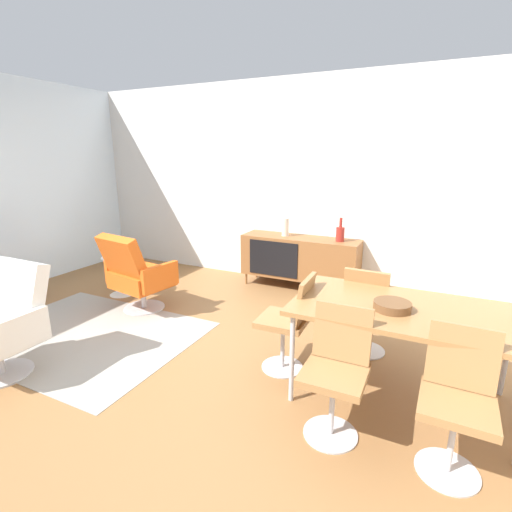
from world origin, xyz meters
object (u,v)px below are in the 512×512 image
at_px(side_table_round, 120,271).
at_px(dining_table, 406,313).
at_px(vase_cobalt, 340,233).
at_px(armchair_black_shell, 1,321).
at_px(fruit_bowl, 118,253).
at_px(dining_chair_front_left, 336,368).
at_px(dining_chair_back_left, 367,307).
at_px(lounge_chair_red, 137,273).
at_px(vase_sculptural_dark, 285,227).
at_px(dining_chair_front_right, 458,397).
at_px(wooden_bowl_on_table, 392,306).
at_px(magazine_stack, 23,293).
at_px(sideboard, 299,257).
at_px(dining_chair_near_window, 290,319).

bearing_deg(side_table_round, dining_table, -11.61).
xyz_separation_m(vase_cobalt, armchair_black_shell, (-2.07, -3.08, -0.36)).
height_order(dining_table, fruit_bowl, dining_table).
height_order(dining_table, dining_chair_front_left, dining_chair_front_left).
distance_m(dining_chair_back_left, lounge_chair_red, 2.62).
relative_size(vase_sculptural_dark, dining_chair_back_left, 0.29).
xyz_separation_m(dining_chair_back_left, dining_chair_front_right, (0.70, -1.12, 0.00)).
relative_size(side_table_round, fruit_bowl, 2.60).
height_order(vase_sculptural_dark, side_table_round, vase_sculptural_dark).
distance_m(vase_cobalt, fruit_bowl, 2.88).
height_order(dining_table, wooden_bowl_on_table, wooden_bowl_on_table).
distance_m(vase_cobalt, magazine_stack, 4.11).
bearing_deg(wooden_bowl_on_table, vase_cobalt, 113.14).
bearing_deg(sideboard, vase_cobalt, 0.20).
relative_size(sideboard, vase_sculptural_dark, 6.47).
relative_size(dining_chair_front_left, armchair_black_shell, 0.90).
bearing_deg(dining_chair_back_left, sideboard, 129.01).
distance_m(dining_table, fruit_bowl, 3.63).
xyz_separation_m(dining_table, side_table_round, (-3.55, 0.73, -0.38)).
bearing_deg(vase_cobalt, dining_table, -63.92).
xyz_separation_m(sideboard, magazine_stack, (-2.98, -2.00, -0.33)).
bearing_deg(vase_sculptural_dark, lounge_chair_red, -127.94).
bearing_deg(fruit_bowl, magazine_stack, -142.52).
xyz_separation_m(vase_cobalt, dining_chair_back_left, (0.63, -1.44, -0.35)).
bearing_deg(lounge_chair_red, fruit_bowl, 152.32).
xyz_separation_m(wooden_bowl_on_table, dining_chair_front_right, (0.44, -0.48, -0.30)).
relative_size(wooden_bowl_on_table, armchair_black_shell, 0.27).
distance_m(dining_table, wooden_bowl_on_table, 0.14).
height_order(dining_table, lounge_chair_red, lounge_chair_red).
bearing_deg(lounge_chair_red, dining_chair_near_window, -11.43).
distance_m(vase_sculptural_dark, magazine_stack, 3.49).
height_order(wooden_bowl_on_table, dining_chair_front_right, dining_chair_front_right).
xyz_separation_m(side_table_round, fruit_bowl, (0.00, -0.00, 0.24)).
relative_size(vase_sculptural_dark, dining_chair_front_left, 0.29).
height_order(wooden_bowl_on_table, fruit_bowl, wooden_bowl_on_table).
relative_size(armchair_black_shell, magazine_stack, 2.33).
relative_size(vase_sculptural_dark, dining_chair_front_right, 0.29).
height_order(side_table_round, magazine_stack, side_table_round).
distance_m(vase_sculptural_dark, lounge_chair_red, 2.04).
distance_m(dining_chair_near_window, side_table_round, 2.77).
bearing_deg(vase_cobalt, vase_sculptural_dark, -180.00).
height_order(dining_chair_front_right, dining_chair_near_window, same).
xyz_separation_m(vase_cobalt, wooden_bowl_on_table, (0.89, -2.08, -0.05)).
bearing_deg(fruit_bowl, vase_sculptural_dark, 34.99).
bearing_deg(dining_chair_back_left, fruit_bowl, 176.95).
distance_m(armchair_black_shell, fruit_bowl, 1.88).
distance_m(vase_sculptural_dark, dining_chair_front_left, 2.93).
distance_m(lounge_chair_red, fruit_bowl, 0.67).
relative_size(dining_table, dining_chair_front_left, 1.87).
distance_m(wooden_bowl_on_table, side_table_round, 3.59).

